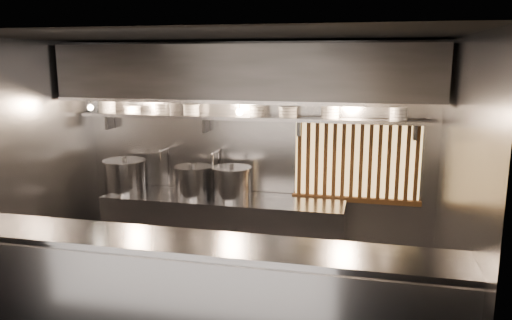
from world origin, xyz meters
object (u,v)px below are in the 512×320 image
at_px(pendant_bulb, 240,112).
at_px(stock_pot_right, 193,181).
at_px(stock_pot_left, 125,175).
at_px(stock_pot_mid, 232,182).
at_px(heat_lamp, 89,103).

height_order(pendant_bulb, stock_pot_right, pendant_bulb).
relative_size(stock_pot_left, stock_pot_mid, 1.10).
relative_size(stock_pot_left, stock_pot_right, 1.16).
bearing_deg(stock_pot_mid, heat_lamp, -170.66).
height_order(pendant_bulb, stock_pot_left, pendant_bulb).
bearing_deg(stock_pot_right, stock_pot_left, 178.48).
relative_size(pendant_bulb, stock_pot_left, 0.28).
distance_m(pendant_bulb, stock_pot_mid, 0.87).
height_order(stock_pot_left, stock_pot_mid, stock_pot_left).
xyz_separation_m(stock_pot_mid, stock_pot_right, (-0.49, -0.02, -0.00)).
distance_m(heat_lamp, pendant_bulb, 1.83).
bearing_deg(stock_pot_right, stock_pot_mid, 2.40).
height_order(stock_pot_left, stock_pot_right, stock_pot_left).
height_order(pendant_bulb, stock_pot_mid, pendant_bulb).
relative_size(heat_lamp, stock_pot_right, 0.60).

